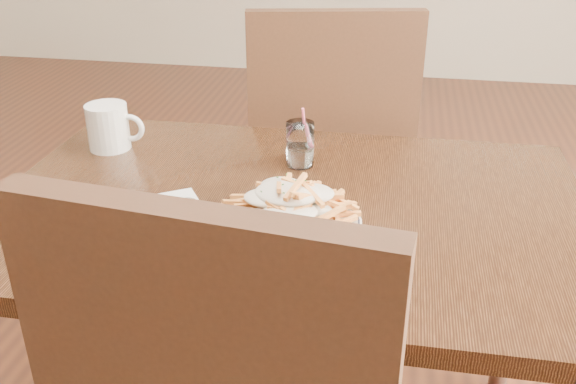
% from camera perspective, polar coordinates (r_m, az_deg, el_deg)
% --- Properties ---
extents(table, '(1.20, 0.80, 0.75)m').
position_cam_1_polar(table, '(1.34, -0.00, -3.84)').
color(table, black).
rests_on(table, ground).
extents(chair_far, '(0.56, 0.56, 1.03)m').
position_cam_1_polar(chair_far, '(1.97, 3.60, 3.72)').
color(chair_far, '#311C10').
rests_on(chair_far, ground).
extents(fries_plate, '(0.30, 0.27, 0.02)m').
position_cam_1_polar(fries_plate, '(1.21, -0.00, -2.54)').
color(fries_plate, white).
rests_on(fries_plate, table).
extents(loaded_fries, '(0.24, 0.20, 0.07)m').
position_cam_1_polar(loaded_fries, '(1.19, -0.00, -0.60)').
color(loaded_fries, '#D98D42').
rests_on(loaded_fries, fries_plate).
extents(napkin, '(0.23, 0.21, 0.01)m').
position_cam_1_polar(napkin, '(1.28, -11.95, -1.67)').
color(napkin, silver).
rests_on(napkin, table).
extents(cutlery, '(0.18, 0.11, 0.01)m').
position_cam_1_polar(cutlery, '(1.29, -11.91, -1.26)').
color(cutlery, silver).
rests_on(cutlery, napkin).
extents(water_glass, '(0.06, 0.06, 0.14)m').
position_cam_1_polar(water_glass, '(1.45, 1.08, 4.04)').
color(water_glass, white).
rests_on(water_glass, table).
extents(coffee_mug, '(0.14, 0.10, 0.11)m').
position_cam_1_polar(coffee_mug, '(1.59, -15.61, 5.60)').
color(coffee_mug, white).
rests_on(coffee_mug, table).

